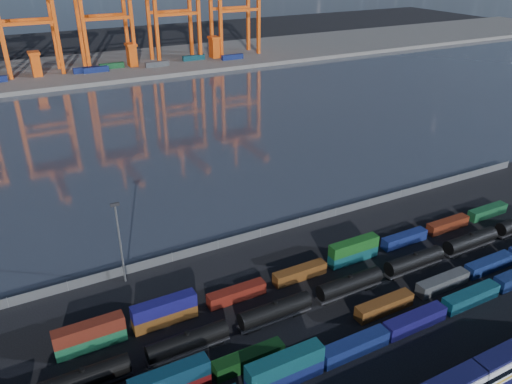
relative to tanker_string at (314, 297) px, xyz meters
name	(u,v)px	position (x,y,z in m)	size (l,w,h in m)	color
ground	(338,312)	(2.92, -3.18, -2.06)	(700.00, 700.00, 0.00)	black
harbor_water	(152,132)	(2.92, 101.82, -2.05)	(700.00, 700.00, 0.00)	#2E3542
far_quay	(89,68)	(2.92, 206.82, -1.06)	(700.00, 70.00, 2.00)	#514F4C
container_row_south	(430,312)	(15.18, -12.19, -0.17)	(127.50, 2.43, 5.17)	#45474B
container_row_mid	(236,361)	(-18.26, -6.78, -0.22)	(128.38, 2.30, 4.89)	#434448
container_row_north	(248,288)	(-8.74, 8.13, -0.34)	(140.30, 2.21, 4.71)	#101A50
tanker_string	(314,297)	(0.00, 0.00, 0.00)	(121.85, 2.87, 4.10)	black
waterfront_fence	(260,233)	(2.92, 24.82, -1.06)	(160.12, 0.12, 2.20)	#595B5E
yard_light_mast	(120,239)	(-27.08, 22.82, 7.24)	(1.60, 0.40, 16.60)	slate
quay_containers	(70,72)	(-8.07, 192.28, 1.24)	(172.58, 10.99, 2.60)	navy
straddle_carriers	(85,59)	(0.42, 196.82, 5.76)	(140.00, 7.00, 11.10)	#F05511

